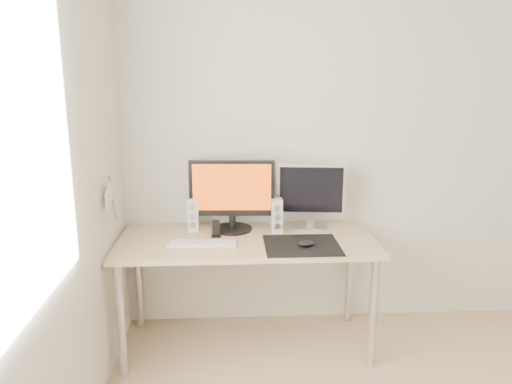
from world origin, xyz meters
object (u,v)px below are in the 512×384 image
keyboard (203,243)px  desk (247,250)px  speaker_left (193,214)px  mouse (306,244)px  main_monitor (232,193)px  second_monitor (311,193)px  speaker_right (277,215)px  phone_dock (216,232)px

keyboard → desk: bearing=19.1°
desk → speaker_left: 0.43m
mouse → main_monitor: bearing=141.7°
mouse → desk: size_ratio=0.06×
speaker_left → keyboard: 0.30m
desk → keyboard: keyboard is taller
speaker_left → keyboard: (0.07, -0.27, -0.10)m
keyboard → second_monitor: bearing=22.7°
speaker_right → phone_dock: bearing=-168.3°
main_monitor → phone_dock: (-0.10, -0.12, -0.22)m
speaker_right → desk: bearing=-147.1°
desk → speaker_left: size_ratio=7.23×
second_monitor → keyboard: size_ratio=1.05×
mouse → keyboard: bearing=172.6°
mouse → desk: bearing=153.6°
mouse → main_monitor: main_monitor is taller
speaker_left → desk: bearing=-28.1°
main_monitor → mouse: bearing=-38.3°
phone_dock → desk: bearing=-14.2°
speaker_right → speaker_left: bearing=174.4°
second_monitor → speaker_right: 0.27m
mouse → phone_dock: 0.58m
main_monitor → keyboard: (-0.18, -0.26, -0.25)m
second_monitor → keyboard: second_monitor is taller
mouse → keyboard: mouse is taller
speaker_left → phone_dock: bearing=-41.6°
speaker_right → keyboard: 0.53m
speaker_right → phone_dock: size_ratio=2.01×
mouse → speaker_right: 0.35m
phone_dock → mouse: bearing=-22.3°
second_monitor → speaker_left: (-0.77, -0.02, -0.13)m
keyboard → phone_dock: phone_dock is taller
mouse → phone_dock: phone_dock is taller
desk → keyboard: 0.29m
desk → main_monitor: size_ratio=2.90×
main_monitor → speaker_left: 0.29m
main_monitor → speaker_left: main_monitor is taller
mouse → phone_dock: size_ratio=0.88×
keyboard → phone_dock: 0.16m
phone_dock → second_monitor: bearing=13.6°
desk → speaker_left: speaker_left is taller
main_monitor → speaker_right: 0.32m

